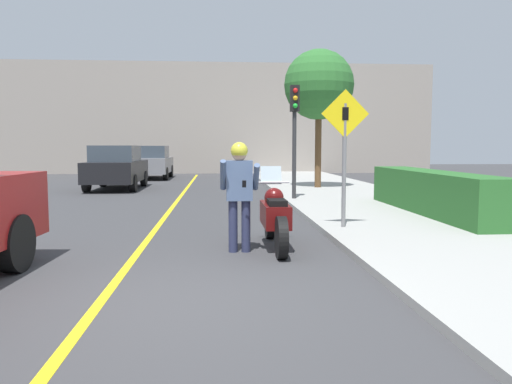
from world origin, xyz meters
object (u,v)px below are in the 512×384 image
at_px(street_tree, 319,85).
at_px(parked_car_grey, 152,162).
at_px(traffic_light, 295,120).
at_px(parked_car_black, 117,167).
at_px(motorcycle, 275,217).
at_px(crossing_sign, 345,145).
at_px(person_biker, 239,185).

xyz_separation_m(street_tree, parked_car_grey, (-7.16, 7.29, -3.06)).
xyz_separation_m(traffic_light, parked_car_black, (-6.14, 4.96, -1.57)).
xyz_separation_m(motorcycle, crossing_sign, (1.46, 1.31, 1.16)).
xyz_separation_m(person_biker, traffic_light, (1.91, 6.92, 1.38)).
xyz_separation_m(motorcycle, parked_car_grey, (-4.32, 17.91, 0.35)).
bearing_deg(crossing_sign, parked_car_black, 121.50).
bearing_deg(parked_car_black, street_tree, -7.04).
distance_m(street_tree, parked_car_grey, 10.66).
xyz_separation_m(person_biker, crossing_sign, (2.05, 1.62, 0.63)).
bearing_deg(traffic_light, crossing_sign, -88.45).
bearing_deg(motorcycle, parked_car_grey, 103.56).
bearing_deg(street_tree, traffic_light, -110.69).
bearing_deg(person_biker, parked_car_grey, 101.57).
height_order(motorcycle, traffic_light, traffic_light).
distance_m(person_biker, traffic_light, 7.31).
relative_size(crossing_sign, parked_car_black, 0.62).
bearing_deg(crossing_sign, motorcycle, -138.11).
height_order(motorcycle, parked_car_grey, parked_car_grey).
height_order(traffic_light, parked_car_black, traffic_light).
bearing_deg(street_tree, crossing_sign, -98.39).
height_order(person_biker, street_tree, street_tree).
bearing_deg(traffic_light, person_biker, -105.43).
xyz_separation_m(person_biker, street_tree, (3.43, 10.93, 2.87)).
height_order(person_biker, crossing_sign, crossing_sign).
height_order(parked_car_black, parked_car_grey, same).
height_order(motorcycle, crossing_sign, crossing_sign).
xyz_separation_m(crossing_sign, parked_car_black, (-6.29, 10.26, -0.81)).
height_order(motorcycle, person_biker, person_biker).
distance_m(motorcycle, parked_car_black, 12.54).
bearing_deg(person_biker, parked_car_black, 109.62).
height_order(street_tree, parked_car_grey, street_tree).
bearing_deg(traffic_light, parked_car_black, 141.08).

